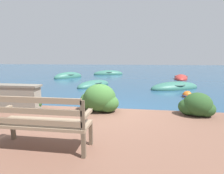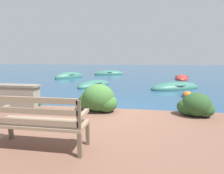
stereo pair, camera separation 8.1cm
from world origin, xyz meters
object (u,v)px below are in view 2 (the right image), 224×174
rowboat_distant (109,74)px  mooring_buoy (187,96)px  park_bench (39,121)px  rowboat_far (69,77)px  rowboat_outer (182,78)px  rowboat_nearest (175,88)px  rowboat_mid (94,85)px

rowboat_distant → mooring_buoy: (5.22, -10.03, 0.01)m
park_bench → rowboat_far: size_ratio=0.56×
rowboat_far → mooring_buoy: 10.50m
park_bench → rowboat_outer: 13.54m
rowboat_nearest → rowboat_far: (-8.11, 4.40, 0.01)m
rowboat_mid → mooring_buoy: 5.45m
rowboat_outer → rowboat_distant: 7.24m
mooring_buoy → rowboat_far: bearing=141.4°
rowboat_mid → rowboat_distant: bearing=-148.6°
rowboat_far → rowboat_distant: bearing=174.0°
rowboat_outer → mooring_buoy: rowboat_outer is taller
rowboat_nearest → rowboat_outer: rowboat_nearest is taller
rowboat_distant → rowboat_nearest: bearing=102.1°
rowboat_far → rowboat_distant: size_ratio=0.87×
rowboat_mid → rowboat_outer: size_ratio=1.00×
rowboat_nearest → rowboat_far: size_ratio=1.14×
rowboat_outer → rowboat_far: bearing=107.2°
park_bench → rowboat_outer: size_ratio=0.56×
rowboat_mid → rowboat_far: size_ratio=0.98×
rowboat_nearest → rowboat_distant: bearing=-84.4°
rowboat_distant → rowboat_mid: bearing=71.6°
mooring_buoy → rowboat_distant: bearing=117.5°
rowboat_outer → mooring_buoy: (-1.37, -7.02, 0.02)m
rowboat_far → rowboat_distant: 4.58m
rowboat_nearest → rowboat_far: rowboat_far is taller
park_bench → rowboat_distant: park_bench is taller
rowboat_far → mooring_buoy: size_ratio=6.19×
park_bench → rowboat_distant: bearing=92.6°
rowboat_nearest → mooring_buoy: rowboat_nearest is taller
rowboat_mid → rowboat_distant: size_ratio=0.85×
rowboat_mid → rowboat_outer: bearing=155.1°
rowboat_far → rowboat_outer: 9.59m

